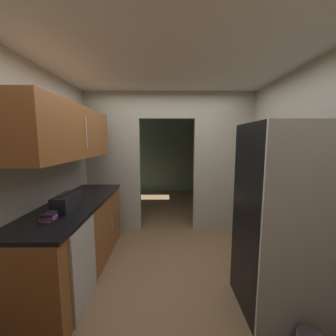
# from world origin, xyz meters

# --- Properties ---
(ground) EXTENTS (20.00, 20.00, 0.00)m
(ground) POSITION_xyz_m (0.00, 0.00, 0.00)
(ground) COLOR brown
(kitchen_overhead_slab) EXTENTS (3.46, 7.02, 0.06)m
(kitchen_overhead_slab) POSITION_xyz_m (0.00, 0.45, 2.59)
(kitchen_overhead_slab) COLOR silver
(kitchen_partition) EXTENTS (3.06, 0.12, 2.56)m
(kitchen_partition) POSITION_xyz_m (0.02, 1.51, 1.36)
(kitchen_partition) COLOR #ADA899
(kitchen_partition) RESTS_ON ground
(adjoining_room_shell) EXTENTS (3.06, 3.08, 2.56)m
(adjoining_room_shell) POSITION_xyz_m (0.00, 3.53, 1.28)
(adjoining_room_shell) COLOR slate
(adjoining_room_shell) RESTS_ON ground
(refrigerator) EXTENTS (0.83, 0.75, 1.86)m
(refrigerator) POSITION_xyz_m (1.12, -0.45, 0.93)
(refrigerator) COLOR black
(refrigerator) RESTS_ON ground
(lower_cabinet_run) EXTENTS (0.66, 2.12, 0.93)m
(lower_cabinet_run) POSITION_xyz_m (-1.20, 0.19, 0.46)
(lower_cabinet_run) COLOR brown
(lower_cabinet_run) RESTS_ON ground
(dishwasher) EXTENTS (0.02, 0.56, 0.87)m
(dishwasher) POSITION_xyz_m (-0.88, -0.41, 0.43)
(dishwasher) COLOR #B7BABC
(dishwasher) RESTS_ON ground
(upper_cabinet_counterside) EXTENTS (0.36, 1.91, 0.62)m
(upper_cabinet_counterside) POSITION_xyz_m (-1.20, 0.19, 1.79)
(upper_cabinet_counterside) COLOR brown
(boombox) EXTENTS (0.19, 0.42, 0.20)m
(boombox) POSITION_xyz_m (-1.17, -0.09, 1.01)
(boombox) COLOR black
(boombox) RESTS_ON lower_cabinet_run
(book_stack) EXTENTS (0.14, 0.17, 0.08)m
(book_stack) POSITION_xyz_m (-1.19, -0.43, 0.96)
(book_stack) COLOR beige
(book_stack) RESTS_ON lower_cabinet_run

